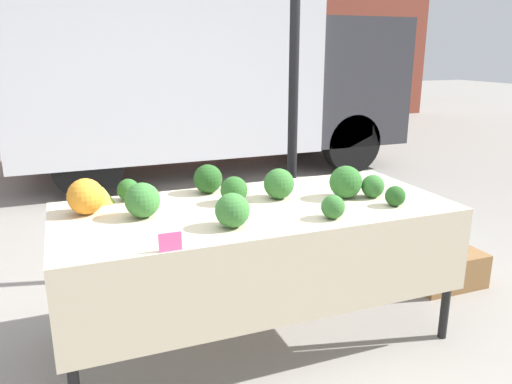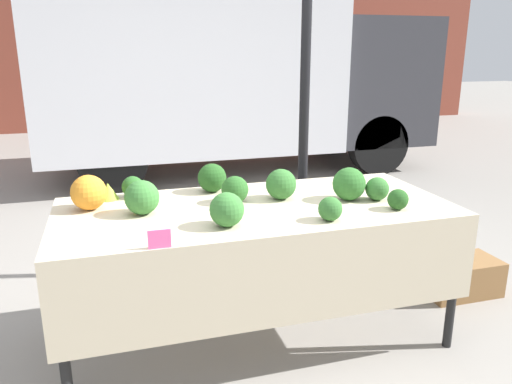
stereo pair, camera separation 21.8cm
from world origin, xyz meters
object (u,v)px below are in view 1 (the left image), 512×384
(parked_truck, at_px, (199,65))
(price_sign, at_px, (170,242))
(produce_crate, at_px, (447,270))
(orange_cauliflower, at_px, (86,196))

(parked_truck, xyz_separation_m, price_sign, (-1.39, -4.61, -0.59))
(parked_truck, relative_size, price_sign, 51.47)
(price_sign, bearing_deg, produce_crate, 15.37)
(orange_cauliflower, bearing_deg, price_sign, -65.33)
(produce_crate, bearing_deg, orange_cauliflower, 177.93)
(price_sign, bearing_deg, orange_cauliflower, 114.67)
(price_sign, relative_size, produce_crate, 0.20)
(parked_truck, bearing_deg, orange_cauliflower, -113.17)
(parked_truck, distance_m, produce_crate, 4.30)
(orange_cauliflower, distance_m, price_sign, 0.73)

